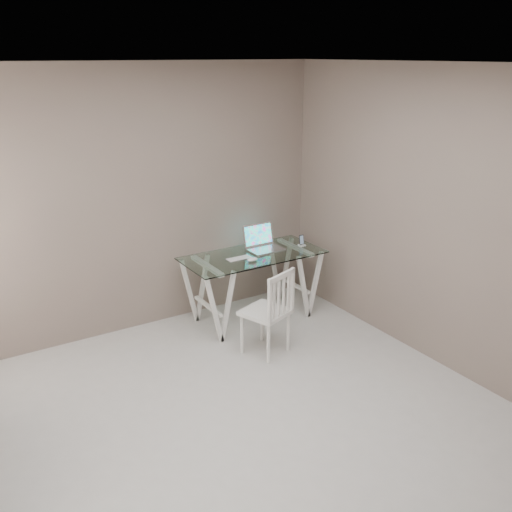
{
  "coord_description": "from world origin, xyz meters",
  "views": [
    {
      "loc": [
        -1.99,
        -3.1,
        2.76
      ],
      "look_at": [
        0.86,
        1.44,
        0.85
      ],
      "focal_mm": 40.0,
      "sensor_mm": 36.0,
      "label": 1
    }
  ],
  "objects": [
    {
      "name": "mouse",
      "position": [
        0.9,
        1.58,
        0.76
      ],
      "size": [
        0.12,
        0.07,
        0.04
      ],
      "primitive_type": "ellipsoid",
      "color": "white",
      "rests_on": "desk"
    },
    {
      "name": "chair",
      "position": [
        0.74,
        0.98,
        0.48
      ],
      "size": [
        0.51,
        0.51,
        0.87
      ],
      "rotation": [
        0.0,
        0.0,
        0.35
      ],
      "color": "silver",
      "rests_on": "ground"
    },
    {
      "name": "laptop",
      "position": [
        1.2,
        1.86,
        0.81
      ],
      "size": [
        0.37,
        0.32,
        0.26
      ],
      "color": "silver",
      "rests_on": "desk"
    },
    {
      "name": "room",
      "position": [
        -0.06,
        0.02,
        1.72
      ],
      "size": [
        4.5,
        4.52,
        2.71
      ],
      "color": "#B3B0AC",
      "rests_on": "ground"
    },
    {
      "name": "keyboard",
      "position": [
        0.82,
        1.71,
        0.75
      ],
      "size": [
        0.28,
        0.12,
        0.01
      ],
      "primitive_type": "cube",
      "color": "silver",
      "rests_on": "desk"
    },
    {
      "name": "desk",
      "position": [
        1.01,
        1.74,
        0.38
      ],
      "size": [
        1.5,
        0.7,
        0.75
      ],
      "color": "silver",
      "rests_on": "ground"
    },
    {
      "name": "phone_dock",
      "position": [
        1.63,
        1.71,
        0.78
      ],
      "size": [
        0.07,
        0.07,
        0.12
      ],
      "color": "white",
      "rests_on": "desk"
    }
  ]
}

